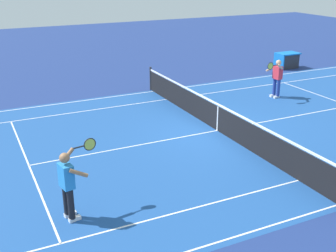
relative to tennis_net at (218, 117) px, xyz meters
The scene contains 8 objects.
ground_plane 0.49m from the tennis_net, ahead, with size 60.00×60.00×0.00m, color navy.
court_slab 0.49m from the tennis_net, ahead, with size 24.20×11.40×0.00m, color #1E4C93.
court_line_markings 0.49m from the tennis_net, ahead, with size 23.85×11.05×0.01m.
tennis_net is the anchor object (origin of this frame).
tennis_player_near 6.81m from the tennis_net, 28.67° to the left, with size 1.01×0.84×1.70m.
tennis_player_far 5.02m from the tennis_net, 152.25° to the right, with size 1.04×0.78×1.70m.
tennis_ball 3.63m from the tennis_net, 94.04° to the left, with size 0.07×0.07×0.07m, color #CCE01E.
equipment_cart_tarped 10.89m from the tennis_net, 142.74° to the right, with size 1.25×0.84×0.85m.
Camera 1 is at (7.64, 11.80, 5.44)m, focal length 45.73 mm.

